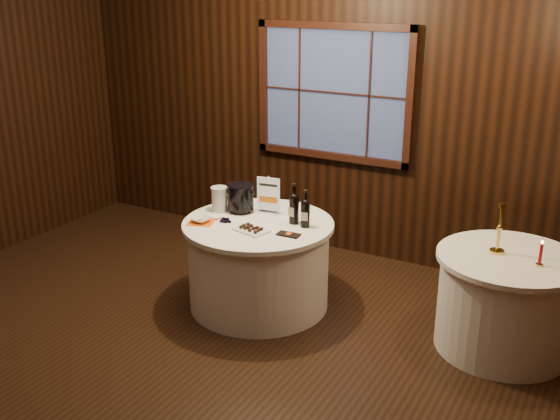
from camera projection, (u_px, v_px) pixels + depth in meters
The scene contains 16 objects.
ground at pixel (191, 358), 4.94m from camera, with size 6.00×6.00×0.00m, color black.
back_wall at pixel (334, 103), 6.47m from camera, with size 6.00×0.10×3.00m.
main_table at pixel (259, 264), 5.63m from camera, with size 1.28×1.28×0.77m.
side_table at pixel (505, 302), 4.97m from camera, with size 1.08×1.08×0.77m.
sign_stand at pixel (269, 201), 5.68m from camera, with size 0.21×0.12×0.34m.
port_bottle_left at pixel (294, 206), 5.44m from camera, with size 0.08×0.09×0.35m.
port_bottle_right at pixel (305, 211), 5.36m from camera, with size 0.08×0.08×0.32m.
ice_bucket at pixel (241, 198), 5.71m from camera, with size 0.24×0.24×0.25m.
chocolate_plate at pixel (251, 229), 5.31m from camera, with size 0.31×0.24×0.04m.
chocolate_box at pixel (289, 235), 5.22m from camera, with size 0.18×0.09×0.02m, color black.
grape_bunch at pixel (225, 220), 5.50m from camera, with size 0.16×0.07×0.04m.
glass_pitcher at pixel (220, 199), 5.74m from camera, with size 0.20×0.15×0.22m.
orange_napkin at pixel (201, 222), 5.51m from camera, with size 0.21×0.21×0.00m, color #EA5913.
cracker_bowl at pixel (201, 220), 5.50m from camera, with size 0.15×0.15×0.04m, color white.
brass_candlestick at pixel (499, 235), 4.86m from camera, with size 0.11×0.11×0.39m.
red_candle at pixel (540, 256), 4.66m from camera, with size 0.05×0.05×0.19m.
Camera 1 is at (2.67, -3.41, 2.71)m, focal length 42.00 mm.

